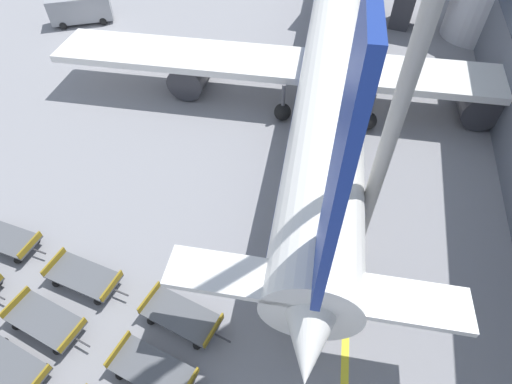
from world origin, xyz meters
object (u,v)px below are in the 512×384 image
service_van (80,9)px  baggage_dolly_row_far_col_c (181,316)px  baggage_dolly_row_mid_b_col_b (46,321)px  airplane (333,53)px  baggage_dolly_row_mid_a_col_b (8,367)px  baggage_dolly_row_mid_b_col_c (153,370)px  baggage_dolly_row_far_col_a (6,239)px  baggage_dolly_row_far_col_b (84,277)px

service_van → baggage_dolly_row_far_col_c: bearing=-51.2°
baggage_dolly_row_far_col_c → baggage_dolly_row_mid_b_col_b: bearing=-162.7°
airplane → baggage_dolly_row_mid_a_col_b: (-8.82, -21.31, -2.71)m
baggage_dolly_row_mid_b_col_c → baggage_dolly_row_far_col_c: bearing=84.8°
baggage_dolly_row_mid_b_col_b → baggage_dolly_row_far_col_a: size_ratio=1.01×
baggage_dolly_row_far_col_a → baggage_dolly_row_mid_b_col_b: bearing=-35.4°
airplane → service_van: airplane is taller
baggage_dolly_row_far_col_b → baggage_dolly_row_mid_b_col_b: bearing=-100.0°
baggage_dolly_row_mid_a_col_b → baggage_dolly_row_mid_b_col_b: same height
baggage_dolly_row_mid_a_col_b → baggage_dolly_row_far_col_b: 4.18m
baggage_dolly_row_far_col_a → baggage_dolly_row_far_col_b: same height
baggage_dolly_row_mid_b_col_b → baggage_dolly_row_mid_b_col_c: (4.99, -0.62, 0.00)m
airplane → baggage_dolly_row_far_col_a: bearing=-128.1°
baggage_dolly_row_mid_a_col_b → baggage_dolly_row_far_col_c: size_ratio=1.00×
baggage_dolly_row_mid_b_col_b → baggage_dolly_row_mid_b_col_c: size_ratio=1.00×
airplane → baggage_dolly_row_far_col_b: (-8.15, -17.18, -2.71)m
baggage_dolly_row_far_col_a → baggage_dolly_row_far_col_c: same height
service_van → baggage_dolly_row_far_col_a: size_ratio=1.35×
baggage_dolly_row_mid_b_col_b → baggage_dolly_row_far_col_b: (0.39, 2.20, 0.00)m
baggage_dolly_row_mid_b_col_b → baggage_dolly_row_mid_a_col_b: bearing=-98.3°
baggage_dolly_row_mid_a_col_b → baggage_dolly_row_far_col_b: bearing=80.8°
baggage_dolly_row_mid_b_col_b → baggage_dolly_row_far_col_c: bearing=17.3°
baggage_dolly_row_far_col_a → baggage_dolly_row_mid_a_col_b: bearing=-51.3°
airplane → baggage_dolly_row_far_col_b: 19.20m
service_van → baggage_dolly_row_far_col_b: 26.88m
baggage_dolly_row_mid_a_col_b → baggage_dolly_row_far_col_c: same height
airplane → baggage_dolly_row_far_col_b: airplane is taller
airplane → baggage_dolly_row_mid_b_col_b: size_ratio=10.38×
baggage_dolly_row_mid_b_col_b → airplane: bearing=66.2°
service_van → baggage_dolly_row_mid_b_col_c: (18.69, -25.71, -0.74)m
baggage_dolly_row_far_col_b → service_van: bearing=121.6°
service_van → baggage_dolly_row_far_col_c: (18.89, -23.47, -0.74)m
baggage_dolly_row_mid_b_col_b → baggage_dolly_row_far_col_c: same height
baggage_dolly_row_mid_a_col_b → baggage_dolly_row_far_col_c: 6.52m
airplane → baggage_dolly_row_mid_a_col_b: size_ratio=10.38×
airplane → service_van: size_ratio=7.74×
service_van → baggage_dolly_row_far_col_a: 24.00m
baggage_dolly_row_far_col_a → airplane: bearing=51.9°
baggage_dolly_row_mid_a_col_b → baggage_dolly_row_mid_b_col_b: 1.95m
service_van → baggage_dolly_row_mid_b_col_b: (13.70, -25.08, -0.74)m
baggage_dolly_row_mid_b_col_c → baggage_dolly_row_far_col_c: same height
airplane → baggage_dolly_row_mid_b_col_b: airplane is taller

